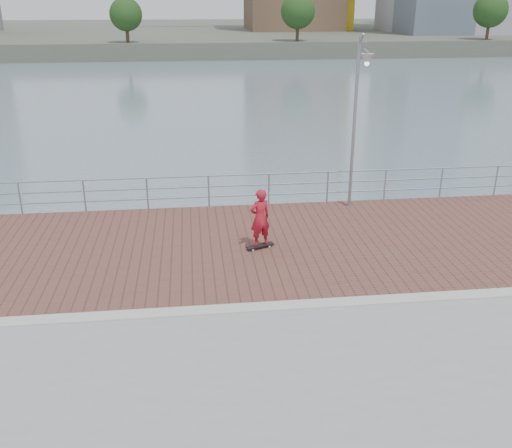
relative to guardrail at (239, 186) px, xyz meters
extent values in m
plane|color=slate|center=(0.00, -7.00, -2.69)|extent=(400.00, 400.00, 0.00)
cube|color=brown|center=(0.00, -3.40, -0.68)|extent=(40.00, 6.80, 0.02)
cube|color=#B7B5AD|center=(0.00, -7.00, -0.66)|extent=(40.00, 0.40, 0.06)
cube|color=#4C5142|center=(0.00, 115.50, -1.44)|extent=(320.00, 95.00, 2.50)
cylinder|color=#8C9EA8|center=(-7.18, 0.00, -0.14)|extent=(0.06, 0.06, 1.10)
cylinder|color=#8C9EA8|center=(-5.13, 0.00, -0.14)|extent=(0.06, 0.06, 1.10)
cylinder|color=#8C9EA8|center=(-3.08, 0.00, -0.14)|extent=(0.06, 0.06, 1.10)
cylinder|color=#8C9EA8|center=(-1.03, 0.00, -0.14)|extent=(0.06, 0.06, 1.10)
cylinder|color=#8C9EA8|center=(1.03, 0.00, -0.14)|extent=(0.06, 0.06, 1.10)
cylinder|color=#8C9EA8|center=(3.08, 0.00, -0.14)|extent=(0.06, 0.06, 1.10)
cylinder|color=#8C9EA8|center=(5.13, 0.00, -0.14)|extent=(0.06, 0.06, 1.10)
cylinder|color=#8C9EA8|center=(7.18, 0.00, -0.14)|extent=(0.06, 0.06, 1.10)
cylinder|color=#8C9EA8|center=(9.24, 0.00, -0.14)|extent=(0.06, 0.06, 1.10)
cylinder|color=#8C9EA8|center=(0.00, 0.00, 0.41)|extent=(39.00, 0.05, 0.05)
cylinder|color=#8C9EA8|center=(0.00, 0.00, 0.03)|extent=(39.00, 0.05, 0.05)
cylinder|color=#8C9EA8|center=(0.00, 0.00, -0.33)|extent=(39.00, 0.05, 0.05)
cylinder|color=gray|center=(3.74, -0.50, 1.99)|extent=(0.11, 0.11, 5.37)
cylinder|color=gray|center=(3.74, -0.95, 4.68)|extent=(0.06, 0.89, 0.06)
cone|color=#B2B2AD|center=(3.74, -1.39, 4.50)|extent=(0.39, 0.39, 0.31)
cube|color=black|center=(0.27, -3.67, -0.59)|extent=(0.85, 0.49, 0.03)
cylinder|color=beige|center=(0.05, -3.83, -0.64)|extent=(0.07, 0.06, 0.06)
cylinder|color=beige|center=(0.54, -3.64, -0.64)|extent=(0.07, 0.06, 0.06)
cylinder|color=beige|center=(0.00, -3.69, -0.64)|extent=(0.07, 0.06, 0.06)
cylinder|color=beige|center=(0.49, -3.50, -0.64)|extent=(0.07, 0.06, 0.06)
imported|color=#AF1728|center=(0.27, -3.67, 0.25)|extent=(0.71, 0.59, 1.68)
cylinder|color=#473323|center=(-10.00, 70.00, 1.62)|extent=(0.50, 0.50, 3.62)
sphere|color=#193814|center=(-10.00, 70.00, 3.69)|extent=(4.65, 4.65, 4.65)
cylinder|color=#473323|center=(15.00, 70.00, 1.79)|extent=(0.50, 0.50, 3.97)
sphere|color=#193814|center=(15.00, 70.00, 4.06)|extent=(5.10, 5.10, 5.10)
cylinder|color=#473323|center=(45.00, 70.00, 1.83)|extent=(0.50, 0.50, 4.04)
sphere|color=#193814|center=(45.00, 70.00, 4.13)|extent=(5.19, 5.19, 5.19)
camera|label=1|loc=(-1.56, -18.37, 5.98)|focal=40.00mm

